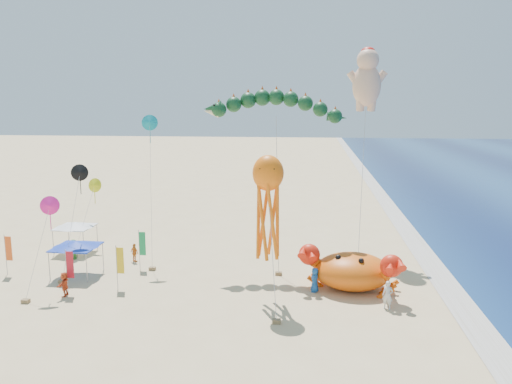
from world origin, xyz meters
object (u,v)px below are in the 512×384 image
at_px(crab_inflatable, 353,270).
at_px(octopus_kite, 268,199).
at_px(cherub_kite, 367,78).
at_px(dragon_kite, 274,110).
at_px(canopy_white, 75,225).
at_px(canopy_blue, 76,244).

relative_size(crab_inflatable, octopus_kite, 0.75).
bearing_deg(cherub_kite, crab_inflatable, -98.32).
distance_m(dragon_kite, canopy_white, 20.35).
bearing_deg(cherub_kite, canopy_blue, -155.63).
distance_m(octopus_kite, canopy_blue, 15.88).
bearing_deg(crab_inflatable, octopus_kite, -157.01).
bearing_deg(octopus_kite, dragon_kite, 91.89).
xyz_separation_m(crab_inflatable, cherub_kite, (1.57, 10.71, 13.81)).
bearing_deg(crab_inflatable, canopy_white, 164.73).
bearing_deg(crab_inflatable, canopy_blue, 178.37).
distance_m(dragon_kite, octopus_kite, 9.90).
xyz_separation_m(crab_inflatable, canopy_white, (-23.75, 6.48, 1.03)).
relative_size(crab_inflatable, canopy_blue, 2.11).
height_order(cherub_kite, canopy_blue, cherub_kite).
bearing_deg(dragon_kite, canopy_blue, -160.93).
xyz_separation_m(crab_inflatable, canopy_blue, (-20.76, 0.59, 1.03)).
relative_size(dragon_kite, canopy_white, 4.17).
xyz_separation_m(dragon_kite, cherub_kite, (7.65, 5.04, 2.70)).
bearing_deg(canopy_blue, canopy_white, 116.90).
bearing_deg(crab_inflatable, cherub_kite, 81.68).
bearing_deg(crab_inflatable, dragon_kite, 137.06).
xyz_separation_m(dragon_kite, canopy_white, (-17.66, 0.82, -10.07)).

